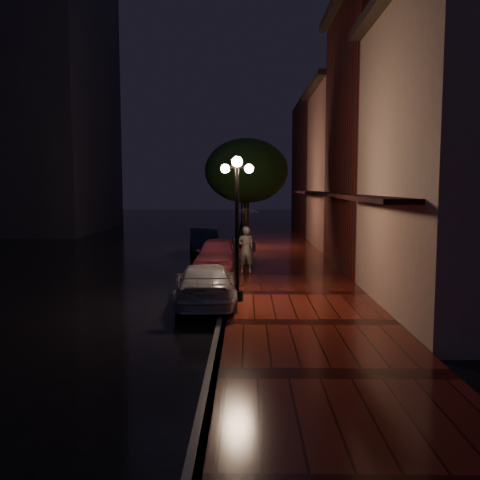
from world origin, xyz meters
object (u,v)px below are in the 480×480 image
(navy_car, at_px, (204,241))
(street_tree, at_px, (247,173))
(woman_with_umbrella, at_px, (246,230))
(streetlamp_far, at_px, (242,204))
(streetlamp_near, at_px, (237,220))
(silver_car, at_px, (205,285))
(parking_meter, at_px, (234,253))
(pink_car, at_px, (218,254))

(navy_car, bearing_deg, street_tree, -31.28)
(street_tree, bearing_deg, woman_with_umbrella, -90.05)
(streetlamp_far, bearing_deg, streetlamp_near, -90.00)
(street_tree, distance_m, silver_car, 11.68)
(woman_with_umbrella, bearing_deg, street_tree, -78.58)
(streetlamp_near, relative_size, navy_car, 1.04)
(navy_car, distance_m, silver_car, 12.19)
(streetlamp_near, distance_m, street_tree, 11.12)
(silver_car, distance_m, woman_with_umbrella, 5.59)
(street_tree, bearing_deg, silver_car, -96.25)
(streetlamp_far, distance_m, navy_car, 3.33)
(navy_car, relative_size, silver_car, 0.94)
(streetlamp_near, xyz_separation_m, navy_car, (-1.96, 12.11, -1.92))
(street_tree, distance_m, parking_meter, 7.05)
(street_tree, height_order, silver_car, street_tree)
(street_tree, xyz_separation_m, woman_with_umbrella, (-0.01, -5.72, -2.38))
(streetlamp_near, height_order, street_tree, street_tree)
(street_tree, bearing_deg, pink_car, -105.27)
(street_tree, bearing_deg, parking_meter, -94.20)
(streetlamp_near, relative_size, silver_car, 0.98)
(streetlamp_far, relative_size, parking_meter, 3.03)
(streetlamp_far, xyz_separation_m, street_tree, (0.26, -3.01, 1.64))
(streetlamp_near, xyz_separation_m, pink_car, (-0.95, 6.56, -1.89))
(streetlamp_near, bearing_deg, woman_with_umbrella, 87.25)
(street_tree, relative_size, pink_car, 1.38)
(pink_car, distance_m, silver_car, 6.61)
(streetlamp_far, xyz_separation_m, pink_car, (-0.95, -7.44, -1.89))
(navy_car, bearing_deg, pink_car, -84.28)
(pink_car, xyz_separation_m, silver_car, (0.00, -6.61, -0.08))
(pink_car, bearing_deg, navy_car, 103.32)
(streetlamp_near, distance_m, woman_with_umbrella, 5.33)
(pink_car, xyz_separation_m, parking_meter, (0.75, -1.82, 0.30))
(woman_with_umbrella, xyz_separation_m, parking_meter, (-0.45, -0.53, -0.85))
(silver_car, bearing_deg, navy_car, -89.63)
(street_tree, distance_m, pink_car, 5.79)
(streetlamp_far, bearing_deg, street_tree, -85.09)
(streetlamp_far, bearing_deg, parking_meter, -91.24)
(street_tree, relative_size, navy_car, 1.40)
(silver_car, height_order, woman_with_umbrella, woman_with_umbrella)
(navy_car, bearing_deg, woman_with_umbrella, -76.65)
(silver_car, bearing_deg, parking_meter, -103.26)
(streetlamp_far, xyz_separation_m, navy_car, (-1.96, -1.89, -1.92))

